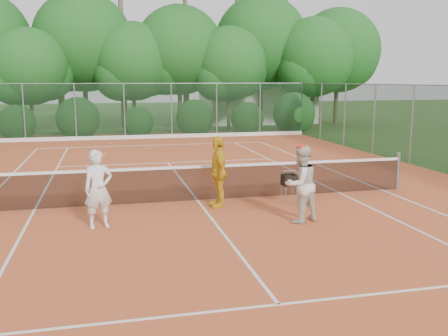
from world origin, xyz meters
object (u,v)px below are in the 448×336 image
Objects in this scene: player_yellow at (218,171)px; player_center_grp at (301,184)px; player_white at (98,189)px; ball_hopper at (289,181)px.

player_center_grp is at bearing 38.43° from player_yellow.
player_center_grp is at bearing -22.92° from player_white.
player_white is at bearing 172.10° from player_center_grp.
player_white is 3.15m from player_yellow.
player_yellow is at bearing 129.82° from player_center_grp.
player_yellow reaches higher than ball_hopper.
player_yellow is at bearing 154.82° from ball_hopper.
player_yellow is (2.92, 1.18, 0.05)m from player_white.
player_center_grp reaches higher than player_white.
player_center_grp reaches higher than ball_hopper.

